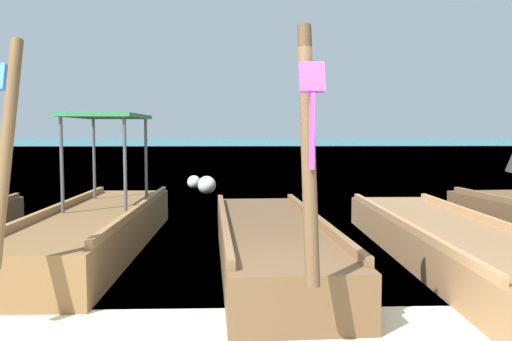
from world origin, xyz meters
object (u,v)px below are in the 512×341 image
(longtail_boat_violet_ribbon, at_px, (271,243))
(mooring_buoy_far, at_px, (194,182))
(longtail_boat_red_ribbon, at_px, (448,243))
(longtail_boat_blue_ribbon, at_px, (97,227))
(mooring_buoy_near, at_px, (207,185))

(longtail_boat_violet_ribbon, height_order, mooring_buoy_far, longtail_boat_violet_ribbon)
(longtail_boat_violet_ribbon, distance_m, longtail_boat_red_ribbon, 2.44)
(longtail_boat_red_ribbon, bearing_deg, mooring_buoy_far, 113.79)
(longtail_boat_red_ribbon, distance_m, mooring_buoy_far, 10.47)
(longtail_boat_blue_ribbon, distance_m, longtail_boat_violet_ribbon, 2.72)
(longtail_boat_violet_ribbon, height_order, mooring_buoy_near, longtail_boat_violet_ribbon)
(longtail_boat_red_ribbon, bearing_deg, mooring_buoy_near, 114.78)
(longtail_boat_violet_ribbon, relative_size, mooring_buoy_far, 13.95)
(longtail_boat_violet_ribbon, height_order, longtail_boat_red_ribbon, longtail_boat_violet_ribbon)
(longtail_boat_violet_ribbon, bearing_deg, longtail_boat_blue_ribbon, 159.06)
(longtail_boat_blue_ribbon, bearing_deg, longtail_boat_violet_ribbon, -20.94)
(longtail_boat_blue_ribbon, relative_size, mooring_buoy_near, 12.32)
(mooring_buoy_near, bearing_deg, longtail_boat_red_ribbon, -65.22)
(longtail_boat_violet_ribbon, distance_m, mooring_buoy_near, 8.31)
(longtail_boat_red_ribbon, xyz_separation_m, mooring_buoy_far, (-4.22, 9.58, -0.05))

